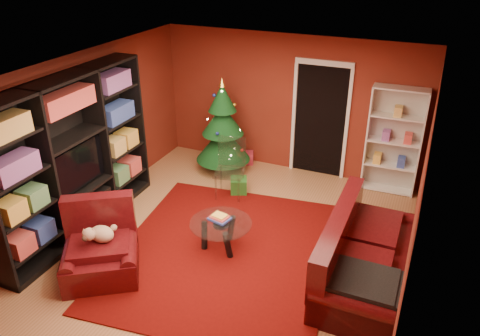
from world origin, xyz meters
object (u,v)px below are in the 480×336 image
at_px(media_unit, 72,158).
at_px(white_bookshelf, 393,141).
at_px(dog, 102,234).
at_px(sofa, 368,251).
at_px(rug, 225,252).
at_px(gift_box_green, 239,186).
at_px(armchair, 100,249).
at_px(gift_box_red, 247,158).
at_px(christmas_tree, 223,127).
at_px(acrylic_chair, 229,173).
at_px(coffee_table, 221,235).

relative_size(media_unit, white_bookshelf, 1.61).
bearing_deg(dog, white_bookshelf, 16.66).
bearing_deg(white_bookshelf, sofa, -90.04).
xyz_separation_m(rug, dog, (-1.32, -1.01, 0.60)).
bearing_deg(gift_box_green, sofa, -31.23).
height_order(gift_box_green, armchair, armchair).
bearing_deg(gift_box_red, armchair, -96.93).
xyz_separation_m(christmas_tree, dog, (-0.14, -3.45, -0.29)).
height_order(dog, acrylic_chair, acrylic_chair).
xyz_separation_m(gift_box_red, acrylic_chair, (0.24, -1.37, 0.36)).
xyz_separation_m(white_bookshelf, coffee_table, (-1.98, -2.79, -0.72)).
relative_size(armchair, dog, 2.61).
bearing_deg(acrylic_chair, gift_box_red, 87.40).
xyz_separation_m(rug, gift_box_green, (-0.52, 1.70, 0.13)).
xyz_separation_m(media_unit, white_bookshelf, (4.22, 3.14, -0.25)).
xyz_separation_m(media_unit, gift_box_red, (1.49, 3.16, -1.09)).
bearing_deg(rug, gift_box_red, 106.42).
bearing_deg(gift_box_green, white_bookshelf, 25.79).
xyz_separation_m(rug, gift_box_red, (-0.85, 2.88, 0.11)).
height_order(white_bookshelf, armchair, white_bookshelf).
height_order(sofa, acrylic_chair, sofa).
bearing_deg(white_bookshelf, rug, -124.96).
bearing_deg(rug, christmas_tree, 115.67).
bearing_deg(gift_box_red, acrylic_chair, -80.27).
height_order(rug, sofa, sofa).
bearing_deg(coffee_table, armchair, -137.23).
height_order(gift_box_red, coffee_table, coffee_table).
distance_m(christmas_tree, coffee_table, 2.69).
bearing_deg(rug, armchair, -140.98).
bearing_deg(sofa, coffee_table, 93.77).
bearing_deg(gift_box_red, dog, -96.86).
height_order(media_unit, gift_box_green, media_unit).
distance_m(gift_box_green, white_bookshelf, 2.80).
xyz_separation_m(gift_box_green, gift_box_red, (-0.33, 1.18, -0.02)).
xyz_separation_m(sofa, acrylic_chair, (-2.57, 1.31, -0.00)).
bearing_deg(gift_box_green, coffee_table, -75.29).
distance_m(gift_box_red, coffee_table, 2.92).
xyz_separation_m(media_unit, armchair, (1.01, -0.80, -0.80)).
distance_m(media_unit, gift_box_red, 3.65).
bearing_deg(gift_box_red, coffee_table, -74.97).
distance_m(white_bookshelf, coffee_table, 3.50).
relative_size(rug, white_bookshelf, 1.80).
relative_size(christmas_tree, gift_box_red, 7.79).
xyz_separation_m(white_bookshelf, armchair, (-3.22, -3.94, -0.54)).
height_order(media_unit, sofa, media_unit).
distance_m(christmas_tree, gift_box_green, 1.25).
xyz_separation_m(white_bookshelf, dog, (-3.20, -3.87, -0.34)).
distance_m(gift_box_red, sofa, 3.90).
relative_size(christmas_tree, dog, 4.65).
bearing_deg(christmas_tree, rug, -64.33).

